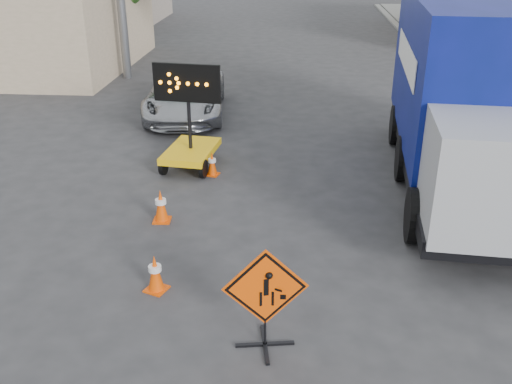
# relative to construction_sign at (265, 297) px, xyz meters

# --- Properties ---
(curb_right) EXTENTS (0.40, 60.00, 0.12)m
(curb_right) POSITION_rel_construction_sign_xyz_m (6.71, 13.95, -0.84)
(curb_right) COLOR gray
(curb_right) RESTS_ON ground
(construction_sign) EXTENTS (1.27, 0.90, 1.70)m
(construction_sign) POSITION_rel_construction_sign_xyz_m (0.00, 0.00, 0.00)
(construction_sign) COLOR black
(construction_sign) RESTS_ON ground
(arrow_board) EXTENTS (1.75, 2.08, 2.77)m
(arrow_board) POSITION_rel_construction_sign_xyz_m (-2.43, 7.13, -0.27)
(arrow_board) COLOR yellow
(arrow_board) RESTS_ON ground
(pickup_truck) EXTENTS (3.08, 5.67, 1.51)m
(pickup_truck) POSITION_rel_construction_sign_xyz_m (-3.45, 11.83, -0.14)
(pickup_truck) COLOR #A8AAAF
(pickup_truck) RESTS_ON ground
(box_truck) EXTENTS (3.54, 9.45, 4.40)m
(box_truck) POSITION_rel_construction_sign_xyz_m (4.37, 6.53, 1.10)
(box_truck) COLOR black
(box_truck) RESTS_ON ground
(cone_a) EXTENTS (0.46, 0.46, 0.70)m
(cone_a) POSITION_rel_construction_sign_xyz_m (-2.00, 1.33, -0.54)
(cone_a) COLOR #F04A05
(cone_a) RESTS_ON ground
(cone_b) EXTENTS (0.40, 0.40, 0.74)m
(cone_b) POSITION_rel_construction_sign_xyz_m (-2.51, 3.94, -0.53)
(cone_b) COLOR #F04A05
(cone_b) RESTS_ON ground
(cone_c) EXTENTS (0.39, 0.39, 0.63)m
(cone_c) POSITION_rel_construction_sign_xyz_m (-1.78, 6.59, -0.58)
(cone_c) COLOR #F04A05
(cone_c) RESTS_ON ground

